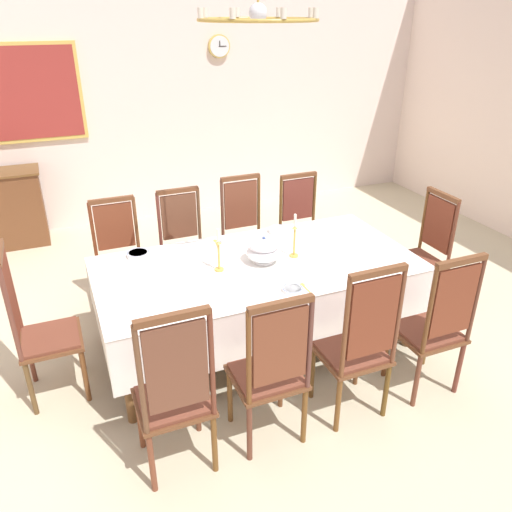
# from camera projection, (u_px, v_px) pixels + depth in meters

# --- Properties ---
(ground) EXTENTS (7.54, 6.80, 0.04)m
(ground) POSITION_uv_depth(u_px,v_px,m) (264.00, 353.00, 4.25)
(ground) COLOR beige
(back_wall) EXTENTS (7.54, 0.08, 3.20)m
(back_wall) POSITION_uv_depth(u_px,v_px,m) (157.00, 94.00, 6.38)
(back_wall) COLOR silver
(back_wall) RESTS_ON ground
(dining_table) EXTENTS (2.51, 1.24, 0.76)m
(dining_table) POSITION_uv_depth(u_px,v_px,m) (258.00, 271.00, 4.04)
(dining_table) COLOR brown
(dining_table) RESTS_ON ground
(tablecloth) EXTENTS (2.53, 1.26, 0.44)m
(tablecloth) POSITION_uv_depth(u_px,v_px,m) (258.00, 276.00, 4.06)
(tablecloth) COLOR white
(tablecloth) RESTS_ON dining_table
(chair_south_a) EXTENTS (0.44, 0.42, 1.20)m
(chair_south_a) POSITION_uv_depth(u_px,v_px,m) (175.00, 392.00, 2.91)
(chair_south_a) COLOR brown
(chair_south_a) RESTS_ON ground
(chair_north_a) EXTENTS (0.44, 0.42, 1.06)m
(chair_north_a) POSITION_uv_depth(u_px,v_px,m) (120.00, 255.00, 4.63)
(chair_north_a) COLOR brown
(chair_north_a) RESTS_ON ground
(chair_south_b) EXTENTS (0.44, 0.42, 1.13)m
(chair_south_b) POSITION_uv_depth(u_px,v_px,m) (271.00, 369.00, 3.13)
(chair_south_b) COLOR brown
(chair_south_b) RESTS_ON ground
(chair_north_b) EXTENTS (0.44, 0.42, 1.07)m
(chair_north_b) POSITION_uv_depth(u_px,v_px,m) (184.00, 244.00, 4.84)
(chair_north_b) COLOR brown
(chair_north_b) RESTS_ON ground
(chair_south_c) EXTENTS (0.44, 0.42, 1.21)m
(chair_south_c) POSITION_uv_depth(u_px,v_px,m) (359.00, 343.00, 3.33)
(chair_south_c) COLOR brown
(chair_south_c) RESTS_ON ground
(chair_north_c) EXTENTS (0.44, 0.42, 1.12)m
(chair_north_c) POSITION_uv_depth(u_px,v_px,m) (245.00, 232.00, 5.05)
(chair_north_c) COLOR brown
(chair_north_c) RESTS_ON ground
(chair_south_d) EXTENTS (0.44, 0.42, 1.16)m
(chair_south_d) POSITION_uv_depth(u_px,v_px,m) (436.00, 325.00, 3.56)
(chair_south_d) COLOR brown
(chair_south_d) RESTS_ON ground
(chair_north_d) EXTENTS (0.44, 0.42, 1.06)m
(chair_north_d) POSITION_uv_depth(u_px,v_px,m) (302.00, 225.00, 5.27)
(chair_north_d) COLOR brown
(chair_north_d) RESTS_ON ground
(chair_head_west) EXTENTS (0.42, 0.44, 1.20)m
(chair_head_west) POSITION_uv_depth(u_px,v_px,m) (37.00, 326.00, 3.52)
(chair_head_west) COLOR brown
(chair_head_west) RESTS_ON ground
(chair_head_east) EXTENTS (0.42, 0.44, 1.11)m
(chair_head_east) POSITION_uv_depth(u_px,v_px,m) (423.00, 251.00, 4.67)
(chair_head_east) COLOR brown
(chair_head_east) RESTS_ON ground
(soup_tureen) EXTENTS (0.28, 0.28, 0.22)m
(soup_tureen) POSITION_uv_depth(u_px,v_px,m) (264.00, 250.00, 3.98)
(soup_tureen) COLOR silver
(soup_tureen) RESTS_ON tablecloth
(candlestick_west) EXTENTS (0.07, 0.07, 0.35)m
(candlestick_west) POSITION_uv_depth(u_px,v_px,m) (219.00, 254.00, 3.84)
(candlestick_west) COLOR gold
(candlestick_west) RESTS_ON tablecloth
(candlestick_east) EXTENTS (0.07, 0.07, 0.37)m
(candlestick_east) POSITION_uv_depth(u_px,v_px,m) (294.00, 240.00, 4.06)
(candlestick_east) COLOR gold
(candlestick_east) RESTS_ON tablecloth
(bowl_near_left) EXTENTS (0.15, 0.15, 0.03)m
(bowl_near_left) POSITION_uv_depth(u_px,v_px,m) (293.00, 289.00, 3.61)
(bowl_near_left) COLOR silver
(bowl_near_left) RESTS_ON tablecloth
(bowl_near_right) EXTENTS (0.15, 0.15, 0.03)m
(bowl_near_right) POSITION_uv_depth(u_px,v_px,m) (227.00, 240.00, 4.38)
(bowl_near_right) COLOR silver
(bowl_near_right) RESTS_ON tablecloth
(bowl_far_left) EXTENTS (0.18, 0.18, 0.04)m
(bowl_far_left) POSITION_uv_depth(u_px,v_px,m) (138.00, 254.00, 4.10)
(bowl_far_left) COLOR silver
(bowl_far_left) RESTS_ON tablecloth
(bowl_far_right) EXTENTS (0.19, 0.19, 0.04)m
(bowl_far_right) POSITION_uv_depth(u_px,v_px,m) (279.00, 230.00, 4.56)
(bowl_far_right) COLOR silver
(bowl_far_right) RESTS_ON tablecloth
(spoon_primary) EXTENTS (0.03, 0.18, 0.01)m
(spoon_primary) POSITION_uv_depth(u_px,v_px,m) (304.00, 286.00, 3.67)
(spoon_primary) COLOR gold
(spoon_primary) RESTS_ON tablecloth
(spoon_secondary) EXTENTS (0.05, 0.18, 0.01)m
(spoon_secondary) POSITION_uv_depth(u_px,v_px,m) (216.00, 242.00, 4.37)
(spoon_secondary) COLOR gold
(spoon_secondary) RESTS_ON tablecloth
(mounted_clock) EXTENTS (0.28, 0.06, 0.28)m
(mounted_clock) POSITION_uv_depth(u_px,v_px,m) (219.00, 46.00, 6.36)
(mounted_clock) COLOR #D1B251
(framed_painting) EXTENTS (1.19, 0.05, 1.10)m
(framed_painting) POSITION_uv_depth(u_px,v_px,m) (28.00, 94.00, 5.77)
(framed_painting) COLOR #D1B251
(chandelier) EXTENTS (0.80, 0.80, 0.66)m
(chandelier) POSITION_uv_depth(u_px,v_px,m) (258.00, 18.00, 3.23)
(chandelier) COLOR gold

